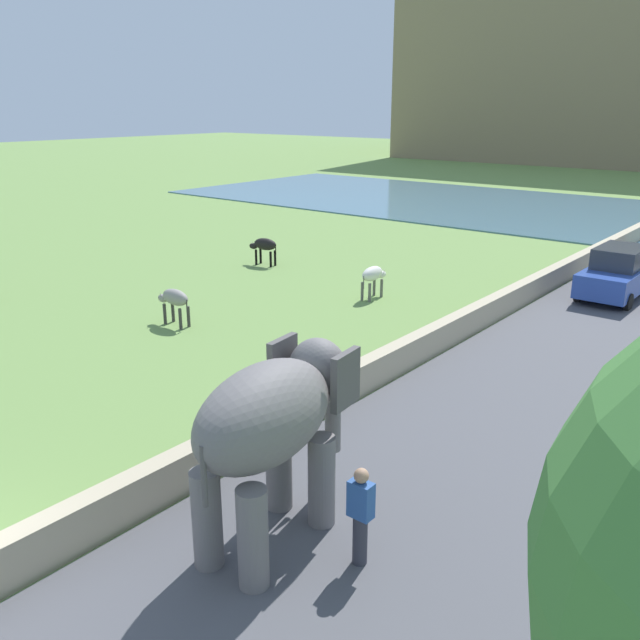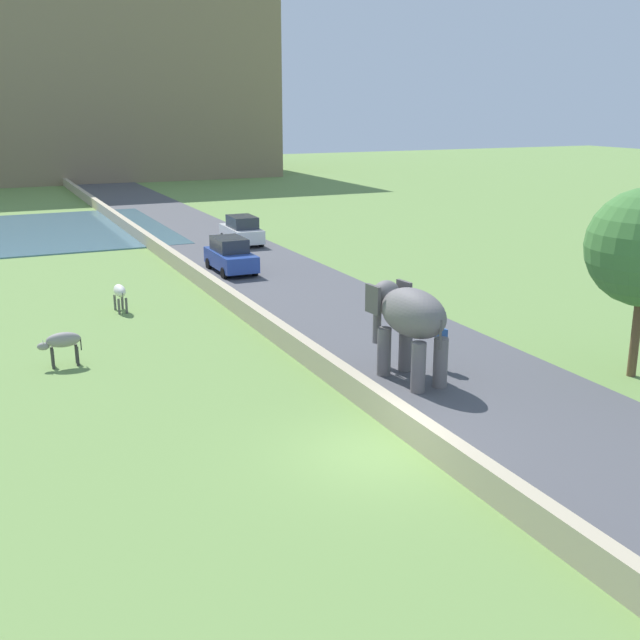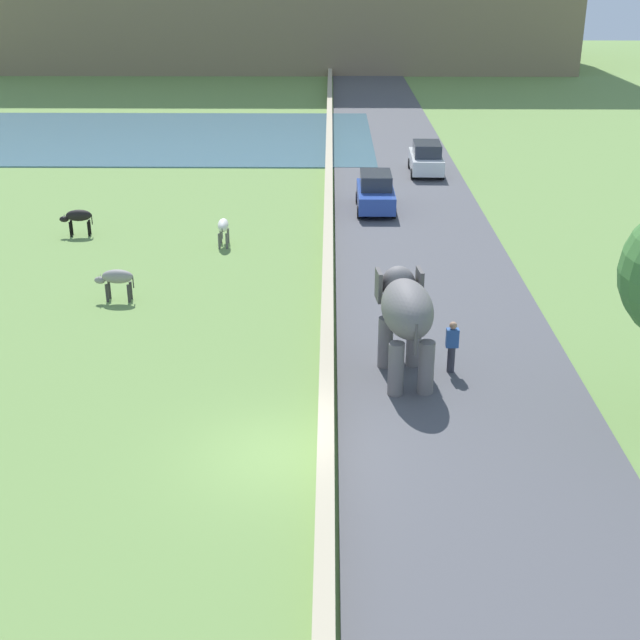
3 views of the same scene
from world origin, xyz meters
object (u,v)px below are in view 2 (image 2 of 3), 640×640
(person_beside_elephant, at_px, (441,346))
(car_white, at_px, (242,231))
(elephant, at_px, (408,318))
(car_blue, at_px, (230,255))
(cow_white, at_px, (119,292))
(cow_grey, at_px, (62,342))

(person_beside_elephant, bearing_deg, car_white, 85.91)
(car_white, bearing_deg, person_beside_elephant, -94.09)
(elephant, bearing_deg, car_white, 82.75)
(car_blue, bearing_deg, cow_white, -140.76)
(car_white, bearing_deg, car_blue, -113.12)
(car_white, relative_size, cow_grey, 2.90)
(car_blue, relative_size, cow_grey, 2.87)
(person_beside_elephant, relative_size, car_blue, 0.41)
(person_beside_elephant, bearing_deg, elephant, -169.08)
(elephant, xyz_separation_m, car_white, (3.17, 24.93, -1.14))
(person_beside_elephant, height_order, car_white, car_white)
(elephant, relative_size, car_white, 0.87)
(elephant, distance_m, car_blue, 17.59)
(car_blue, relative_size, car_white, 0.99)
(elephant, height_order, cow_grey, elephant)
(car_blue, xyz_separation_m, car_white, (3.15, 7.37, 0.00))
(car_white, relative_size, cow_white, 2.90)
(cow_white, bearing_deg, person_beside_elephant, -56.13)
(person_beside_elephant, relative_size, cow_grey, 1.17)
(elephant, xyz_separation_m, cow_white, (-6.58, 12.17, -1.20))
(cow_grey, bearing_deg, elephant, -31.51)
(car_blue, distance_m, cow_white, 8.52)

